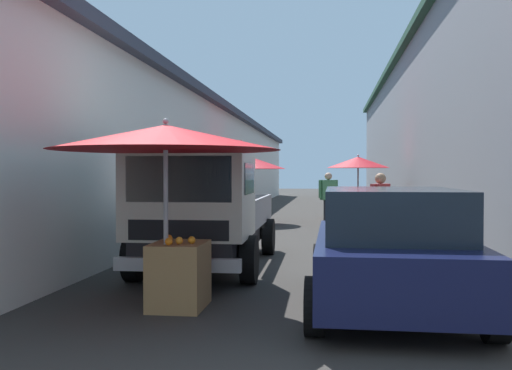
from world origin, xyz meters
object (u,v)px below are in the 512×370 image
(hatchback_car, at_px, (390,248))
(vendor_in_shade, at_px, (380,207))
(delivery_truck, at_px, (201,210))
(vendor_by_crates, at_px, (328,195))
(fruit_stall_far_right, at_px, (249,169))
(fruit_stall_near_left, at_px, (357,169))
(fruit_stall_far_left, at_px, (168,159))

(hatchback_car, bearing_deg, vendor_in_shade, -3.67)
(delivery_truck, distance_m, vendor_by_crates, 8.86)
(hatchback_car, relative_size, delivery_truck, 0.79)
(fruit_stall_far_right, height_order, hatchback_car, fruit_stall_far_right)
(vendor_by_crates, bearing_deg, delivery_truck, 166.79)
(fruit_stall_near_left, height_order, vendor_by_crates, fruit_stall_near_left)
(fruit_stall_near_left, relative_size, vendor_in_shade, 1.40)
(fruit_stall_far_right, xyz_separation_m, hatchback_car, (-11.49, -3.35, -1.03))
(fruit_stall_far_left, relative_size, vendor_in_shade, 1.66)
(delivery_truck, bearing_deg, fruit_stall_far_left, -176.39)
(fruit_stall_near_left, bearing_deg, vendor_in_shade, -179.61)
(vendor_by_crates, height_order, vendor_in_shade, vendor_by_crates)
(fruit_stall_near_left, bearing_deg, vendor_by_crates, 159.15)
(delivery_truck, bearing_deg, fruit_stall_near_left, -15.06)
(delivery_truck, bearing_deg, fruit_stall_far_right, 3.45)
(fruit_stall_far_right, distance_m, fruit_stall_far_left, 11.94)
(hatchback_car, bearing_deg, fruit_stall_near_left, -1.11)
(delivery_truck, distance_m, vendor_in_shade, 4.24)
(hatchback_car, bearing_deg, fruit_stall_far_right, 16.27)
(fruit_stall_near_left, xyz_separation_m, vendor_by_crates, (-2.65, 1.01, -0.83))
(fruit_stall_far_left, distance_m, vendor_by_crates, 11.21)
(fruit_stall_near_left, distance_m, hatchback_car, 13.29)
(fruit_stall_near_left, bearing_deg, hatchback_car, 178.89)
(fruit_stall_far_left, bearing_deg, vendor_in_shade, -29.05)
(hatchback_car, bearing_deg, delivery_truck, 54.75)
(vendor_by_crates, bearing_deg, hatchback_car, -175.93)
(vendor_in_shade, bearing_deg, delivery_truck, 133.19)
(fruit_stall_near_left, distance_m, vendor_in_shade, 8.42)
(fruit_stall_near_left, xyz_separation_m, hatchback_car, (-13.25, 0.26, -1.05))
(vendor_in_shade, bearing_deg, vendor_by_crates, 10.55)
(fruit_stall_far_left, height_order, hatchback_car, fruit_stall_far_left)
(fruit_stall_far_left, distance_m, vendor_in_shade, 6.12)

